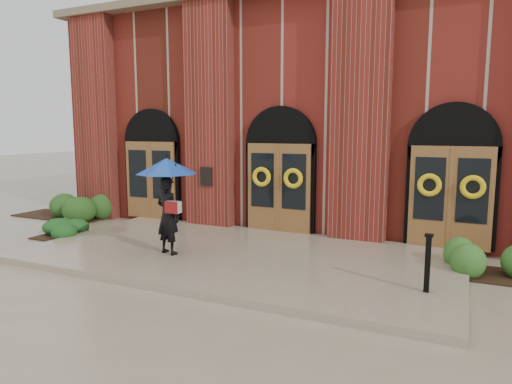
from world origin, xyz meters
The scene contains 8 objects.
ground centered at (0.00, 0.00, 0.00)m, with size 90.00×90.00×0.00m, color gray.
landing centered at (0.00, 0.15, 0.07)m, with size 10.00×5.30×0.15m, color tan.
church_building centered at (0.00, 8.78, 3.50)m, with size 16.20×12.53×7.00m.
man_with_umbrella centered at (-1.41, -0.63, 1.72)m, with size 1.67×1.67×2.25m.
metal_post centered at (4.30, -0.77, 0.71)m, with size 0.15×0.15×1.06m.
hedge_wall_left centered at (-8.00, 2.20, 0.40)m, with size 3.14×1.26×0.81m, color #234A18.
hedge_wall_right centered at (5.72, 1.25, 0.35)m, with size 2.69×1.08×0.69m, color #2F5D21.
hedge_front_left centered at (-5.47, 0.00, 0.23)m, with size 1.29×1.10×0.46m, color #194718.
Camera 1 is at (4.86, -9.20, 3.05)m, focal length 32.00 mm.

